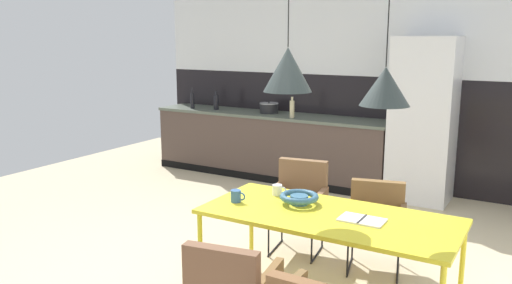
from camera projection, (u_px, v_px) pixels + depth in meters
ground_plane at (218, 278)px, 4.28m from camera, size 8.89×8.89×0.00m
back_wall_splashback_dark at (358, 130)px, 6.98m from camera, size 6.09×0.12×1.45m
back_wall_panel_upper at (363, 19)px, 6.69m from camera, size 6.09×0.12×1.45m
kitchen_counter at (269, 145)px, 7.31m from camera, size 3.46×0.63×0.91m
refrigerator_column at (423, 120)px, 6.17m from camera, size 0.71×0.60×1.96m
dining_table at (328, 220)px, 3.66m from camera, size 1.79×0.81×0.73m
armchair_by_stool at (376, 214)px, 4.40m from camera, size 0.58×0.57×0.74m
armchair_far_side at (230, 283)px, 3.08m from camera, size 0.55×0.54×0.79m
armchair_head_of_table at (299, 195)px, 4.77m from camera, size 0.55×0.54×0.83m
fruit_bowl at (299, 197)px, 3.86m from camera, size 0.29×0.29×0.08m
open_book at (362, 220)px, 3.52m from camera, size 0.30×0.19×0.02m
mug_tall_blue at (236, 196)px, 3.91m from camera, size 0.12×0.08×0.09m
mug_glass_clear at (278, 190)px, 4.08m from camera, size 0.12×0.08×0.08m
cooking_pot at (269, 108)px, 7.24m from camera, size 0.26×0.26×0.17m
bottle_wine_green at (292, 109)px, 6.80m from camera, size 0.06×0.06×0.28m
bottle_oil_tall at (216, 102)px, 7.57m from camera, size 0.07×0.07×0.27m
bottle_spice_small at (192, 100)px, 7.71m from camera, size 0.06×0.06×0.31m
pendant_lamp_over_table_near at (288, 69)px, 3.66m from camera, size 0.35×0.35×1.28m
pendant_lamp_over_table_far at (385, 86)px, 3.29m from camera, size 0.32×0.32×1.33m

